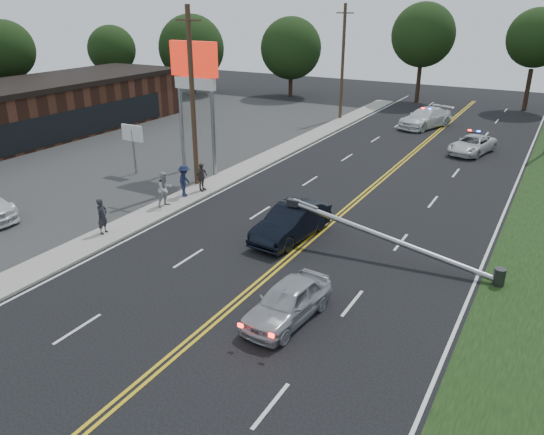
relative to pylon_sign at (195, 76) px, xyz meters
The scene contains 24 objects.
ground 18.50m from the pylon_sign, 53.13° to the right, with size 120.00×120.00×0.00m, color black.
parking_lot 11.92m from the pylon_sign, 157.17° to the right, with size 25.00×60.00×0.01m, color #2D2D2D.
sidewalk 7.46m from the pylon_sign, 62.30° to the right, with size 1.80×70.00×0.12m, color #9B968C.
centerline_yellow 12.73m from the pylon_sign, 20.85° to the right, with size 0.36×80.00×0.00m, color gold.
pharmacy_building 17.90m from the pylon_sign, behind, with size 8.40×30.40×4.30m.
pylon_sign is the anchor object (origin of this frame).
small_sign 5.45m from the pylon_sign, 150.26° to the right, with size 1.60×0.14×3.10m.
fallen_streetlight 16.66m from the pylon_sign, 22.22° to the right, with size 9.36×0.44×1.91m.
utility_pole_mid 2.55m from the pylon_sign, 56.98° to the right, with size 1.60×0.28×10.00m.
utility_pole_far 20.06m from the pylon_sign, 86.28° to the left, with size 1.60×0.28×10.00m.
tree_2 26.18m from the pylon_sign, 167.16° to the left, with size 5.22×5.22×8.70m.
tree_3 30.82m from the pylon_sign, 143.92° to the left, with size 5.12×5.12×7.84m.
tree_4 31.63m from the pylon_sign, 127.71° to the left, with size 7.47×7.47×8.90m.
tree_5 30.25m from the pylon_sign, 106.45° to the left, with size 6.77×6.77×8.67m.
tree_6 32.71m from the pylon_sign, 80.98° to the left, with size 6.51×6.51×10.16m.
tree_7 36.58m from the pylon_sign, 64.44° to the left, with size 5.56×5.56×9.68m.
crashed_sedan 12.48m from the pylon_sign, 31.88° to the right, with size 1.64×4.71×1.55m, color black.
waiting_sedan 18.24m from the pylon_sign, 43.68° to the right, with size 1.61×4.01×1.37m, color #AAACB3.
emergency_a 20.22m from the pylon_sign, 43.43° to the left, with size 2.10×4.56×1.27m, color silver.
emergency_b 22.76m from the pylon_sign, 65.85° to the left, with size 2.31×5.68×1.65m, color silver.
bystander_a 11.35m from the pylon_sign, 79.22° to the right, with size 0.61×0.40×1.69m, color #222229.
bystander_b 7.91m from the pylon_sign, 70.05° to the right, with size 0.91×0.71×1.87m, color #A2A1A6.
bystander_c 6.76m from the pylon_sign, 63.34° to the right, with size 1.14×0.66×1.77m, color #192040.
bystander_d 6.27m from the pylon_sign, 51.37° to the right, with size 0.95×0.39×1.62m, color #504440.
Camera 1 is at (9.25, -11.85, 10.12)m, focal length 35.00 mm.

